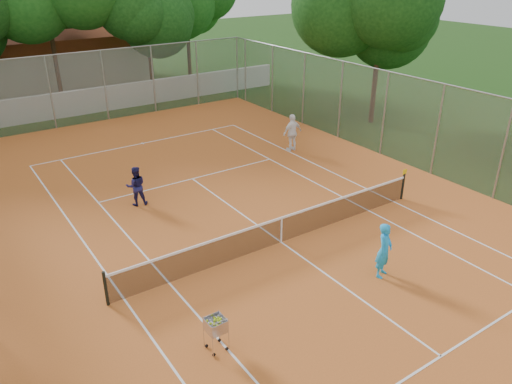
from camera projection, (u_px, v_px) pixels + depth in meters
ground at (281, 243)px, 16.73m from camera, size 120.00×120.00×0.00m
court_pad at (281, 242)px, 16.73m from camera, size 18.00×34.00×0.02m
court_lines at (281, 242)px, 16.73m from camera, size 10.98×23.78×0.01m
tennis_net at (281, 229)px, 16.52m from camera, size 11.88×0.10×0.98m
perimeter_fence at (282, 189)px, 15.88m from camera, size 18.00×34.00×4.00m
boundary_wall at (96, 100)px, 30.64m from camera, size 26.00×0.30×1.50m
clubhouse at (23, 55)px, 36.50m from camera, size 16.40×9.00×4.40m
tropical_trees at (72, 23)px, 31.08m from camera, size 29.00×19.00×10.00m
player_near at (384, 250)px, 14.64m from camera, size 0.74×0.63×1.73m
player_far_left at (136, 186)px, 18.96m from camera, size 0.89×0.77×1.56m
player_far_right at (292, 133)px, 24.33m from camera, size 1.09×0.47×1.84m
ball_hopper at (216, 333)px, 11.95m from camera, size 0.54×0.54×1.00m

